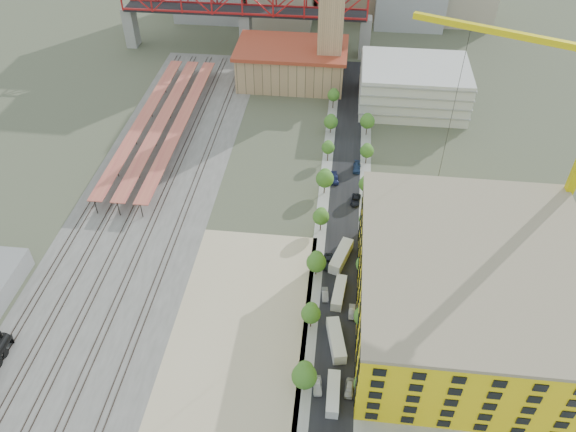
# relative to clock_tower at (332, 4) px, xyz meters

# --- Properties ---
(ground) EXTENTS (400.00, 400.00, 0.00)m
(ground) POSITION_rel_clock_tower_xyz_m (-8.00, -79.99, -28.70)
(ground) COLOR #474C38
(ground) RESTS_ON ground
(ballast_strip) EXTENTS (36.00, 165.00, 0.06)m
(ballast_strip) POSITION_rel_clock_tower_xyz_m (-44.00, -62.49, -28.67)
(ballast_strip) COLOR #605E59
(ballast_strip) RESTS_ON ground
(dirt_lot) EXTENTS (28.00, 67.00, 0.06)m
(dirt_lot) POSITION_rel_clock_tower_xyz_m (-12.00, -111.49, -28.67)
(dirt_lot) COLOR tan
(dirt_lot) RESTS_ON ground
(street_asphalt) EXTENTS (12.00, 170.00, 0.06)m
(street_asphalt) POSITION_rel_clock_tower_xyz_m (8.00, -64.99, -28.67)
(street_asphalt) COLOR black
(street_asphalt) RESTS_ON ground
(sidewalk_west) EXTENTS (3.00, 170.00, 0.04)m
(sidewalk_west) POSITION_rel_clock_tower_xyz_m (2.50, -64.99, -28.68)
(sidewalk_west) COLOR gray
(sidewalk_west) RESTS_ON ground
(sidewalk_east) EXTENTS (3.00, 170.00, 0.04)m
(sidewalk_east) POSITION_rel_clock_tower_xyz_m (13.50, -64.99, -28.68)
(sidewalk_east) COLOR gray
(sidewalk_east) RESTS_ON ground
(construction_pad) EXTENTS (50.00, 90.00, 0.06)m
(construction_pad) POSITION_rel_clock_tower_xyz_m (37.00, -99.99, -28.67)
(construction_pad) COLOR gray
(construction_pad) RESTS_ON ground
(rail_tracks) EXTENTS (26.56, 160.00, 0.18)m
(rail_tracks) POSITION_rel_clock_tower_xyz_m (-45.80, -62.49, -28.55)
(rail_tracks) COLOR #382B23
(rail_tracks) RESTS_ON ground
(platform_canopies) EXTENTS (16.00, 80.00, 4.12)m
(platform_canopies) POSITION_rel_clock_tower_xyz_m (-49.00, -34.99, -24.70)
(platform_canopies) COLOR #CA704D
(platform_canopies) RESTS_ON ground
(station_hall) EXTENTS (38.00, 24.00, 13.10)m
(station_hall) POSITION_rel_clock_tower_xyz_m (-13.00, 2.01, -22.03)
(station_hall) COLOR tan
(station_hall) RESTS_ON ground
(clock_tower) EXTENTS (12.00, 12.00, 52.00)m
(clock_tower) POSITION_rel_clock_tower_xyz_m (0.00, 0.00, 0.00)
(clock_tower) COLOR tan
(clock_tower) RESTS_ON ground
(parking_garage) EXTENTS (34.00, 26.00, 14.00)m
(parking_garage) POSITION_rel_clock_tower_xyz_m (28.00, -9.99, -21.70)
(parking_garage) COLOR silver
(parking_garage) RESTS_ON ground
(truss_bridge) EXTENTS (94.00, 9.60, 25.60)m
(truss_bridge) POSITION_rel_clock_tower_xyz_m (-33.00, 25.01, -9.83)
(truss_bridge) COLOR gray
(truss_bridge) RESTS_ON ground
(construction_building) EXTENTS (44.60, 50.60, 18.80)m
(construction_building) POSITION_rel_clock_tower_xyz_m (34.00, -99.99, -19.29)
(construction_building) COLOR yellow
(construction_building) RESTS_ON ground
(street_trees) EXTENTS (15.40, 124.40, 8.00)m
(street_trees) POSITION_rel_clock_tower_xyz_m (8.00, -74.99, -28.70)
(street_trees) COLOR #2A671F
(street_trees) RESTS_ON ground
(distant_hills) EXTENTS (647.00, 264.00, 227.00)m
(distant_hills) POSITION_rel_clock_tower_xyz_m (37.28, 180.01, -108.23)
(distant_hills) COLOR #4C6B59
(distant_hills) RESTS_ON ground
(site_trailer_a) EXTENTS (2.36, 8.89, 2.43)m
(site_trailer_a) POSITION_rel_clock_tower_xyz_m (8.00, -120.93, -27.48)
(site_trailer_a) COLOR silver
(site_trailer_a) RESTS_ON ground
(site_trailer_b) EXTENTS (4.61, 10.24, 2.71)m
(site_trailer_b) POSITION_rel_clock_tower_xyz_m (8.00, -108.89, -27.34)
(site_trailer_b) COLOR silver
(site_trailer_b) RESTS_ON ground
(site_trailer_c) EXTENTS (3.27, 9.07, 2.43)m
(site_trailer_c) POSITION_rel_clock_tower_xyz_m (8.00, -96.08, -27.48)
(site_trailer_c) COLOR silver
(site_trailer_c) RESTS_ON ground
(site_trailer_d) EXTENTS (5.54, 10.50, 2.78)m
(site_trailer_d) POSITION_rel_clock_tower_xyz_m (8.00, -84.88, -27.31)
(site_trailer_d) COLOR silver
(site_trailer_d) RESTS_ON ground
(car_0) EXTENTS (2.15, 4.41, 1.45)m
(car_0) POSITION_rel_clock_tower_xyz_m (5.00, -119.27, -27.97)
(car_0) COLOR white
(car_0) RESTS_ON ground
(car_1) EXTENTS (1.85, 4.10, 1.30)m
(car_1) POSITION_rel_clock_tower_xyz_m (5.00, -96.45, -28.04)
(car_1) COLOR gray
(car_1) RESTS_ON ground
(car_2) EXTENTS (2.90, 5.38, 1.44)m
(car_2) POSITION_rel_clock_tower_xyz_m (5.00, -86.37, -27.98)
(car_2) COLOR black
(car_2) RESTS_ON ground
(car_3) EXTENTS (2.69, 5.33, 1.48)m
(car_3) POSITION_rel_clock_tower_xyz_m (5.00, -54.24, -27.95)
(car_3) COLOR navy
(car_3) RESTS_ON ground
(car_4) EXTENTS (2.04, 4.37, 1.45)m
(car_4) POSITION_rel_clock_tower_xyz_m (11.00, -119.15, -27.97)
(car_4) COLOR #BCBCBC
(car_4) RESTS_ON ground
(car_5) EXTENTS (1.44, 4.00, 1.31)m
(car_5) POSITION_rel_clock_tower_xyz_m (11.00, -100.63, -28.04)
(car_5) COLOR #A7A6AB
(car_5) RESTS_ON ground
(car_6) EXTENTS (2.81, 5.28, 1.41)m
(car_6) POSITION_rel_clock_tower_xyz_m (11.00, -62.98, -27.99)
(car_6) COLOR black
(car_6) RESTS_ON ground
(car_7) EXTENTS (2.24, 5.23, 1.50)m
(car_7) POSITION_rel_clock_tower_xyz_m (11.00, -48.39, -27.94)
(car_7) COLOR navy
(car_7) RESTS_ON ground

